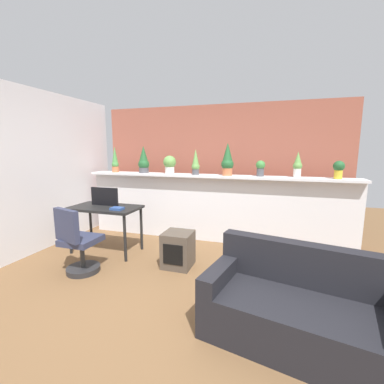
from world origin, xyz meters
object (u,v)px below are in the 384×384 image
(potted_plant_3, at_px, (196,163))
(potted_plant_6, at_px, (298,165))
(office_chair, at_px, (78,246))
(side_cube_shelf, at_px, (178,249))
(potted_plant_1, at_px, (144,161))
(potted_plant_2, at_px, (170,164))
(couch, at_px, (298,310))
(potted_plant_7, at_px, (339,169))
(potted_plant_0, at_px, (115,161))
(potted_plant_4, at_px, (228,160))
(desk, at_px, (105,212))
(potted_plant_5, at_px, (260,168))
(tv_monitor, at_px, (105,196))
(book_on_desk, at_px, (117,209))

(potted_plant_3, height_order, potted_plant_6, potted_plant_3)
(office_chair, height_order, side_cube_shelf, office_chair)
(potted_plant_1, bearing_deg, potted_plant_2, -3.05)
(potted_plant_2, relative_size, potted_plant_6, 0.81)
(potted_plant_6, relative_size, office_chair, 0.45)
(potted_plant_1, xyz_separation_m, couch, (2.63, -2.24, -1.16))
(potted_plant_1, relative_size, office_chair, 0.56)
(potted_plant_1, xyz_separation_m, potted_plant_7, (3.31, -0.05, -0.07))
(potted_plant_6, bearing_deg, potted_plant_0, -179.49)
(potted_plant_4, height_order, desk, potted_plant_4)
(potted_plant_2, xyz_separation_m, potted_plant_3, (0.51, -0.03, 0.03))
(potted_plant_4, xyz_separation_m, potted_plant_5, (0.55, 0.03, -0.12))
(potted_plant_2, relative_size, potted_plant_7, 1.20)
(potted_plant_3, bearing_deg, potted_plant_5, 2.61)
(potted_plant_1, xyz_separation_m, potted_plant_4, (1.61, -0.04, 0.03))
(potted_plant_7, xyz_separation_m, couch, (-0.68, -2.19, -1.08))
(potted_plant_0, xyz_separation_m, potted_plant_5, (2.76, 0.03, -0.08))
(office_chair, xyz_separation_m, couch, (2.70, -0.45, -0.11))
(potted_plant_1, height_order, tv_monitor, potted_plant_1)
(book_on_desk, bearing_deg, desk, 156.84)
(potted_plant_3, height_order, potted_plant_4, potted_plant_4)
(potted_plant_4, height_order, potted_plant_6, potted_plant_4)
(potted_plant_1, xyz_separation_m, tv_monitor, (-0.23, -0.94, -0.54))
(potted_plant_6, bearing_deg, desk, -160.86)
(potted_plant_4, xyz_separation_m, potted_plant_6, (1.12, 0.03, -0.06))
(potted_plant_5, bearing_deg, potted_plant_7, -2.06)
(potted_plant_5, distance_m, desk, 2.63)
(tv_monitor, bearing_deg, desk, -54.69)
(office_chair, relative_size, side_cube_shelf, 1.82)
(potted_plant_6, bearing_deg, potted_plant_3, -178.23)
(potted_plant_2, xyz_separation_m, office_chair, (-0.61, -1.76, -1.00))
(office_chair, distance_m, couch, 2.74)
(desk, bearing_deg, potted_plant_1, 80.36)
(potted_plant_1, distance_m, tv_monitor, 1.11)
(potted_plant_4, bearing_deg, office_chair, -133.86)
(potted_plant_5, distance_m, couch, 2.52)
(potted_plant_3, xyz_separation_m, couch, (1.58, -2.18, -1.13))
(tv_monitor, bearing_deg, potted_plant_5, 21.20)
(book_on_desk, height_order, couch, couch)
(potted_plant_7, bearing_deg, potted_plant_3, -179.76)
(desk, bearing_deg, office_chair, -81.96)
(office_chair, bearing_deg, couch, -9.57)
(potted_plant_0, relative_size, potted_plant_2, 1.51)
(potted_plant_5, height_order, potted_plant_6, potted_plant_6)
(side_cube_shelf, bearing_deg, office_chair, -153.29)
(office_chair, xyz_separation_m, side_cube_shelf, (1.19, 0.60, -0.14))
(potted_plant_4, relative_size, tv_monitor, 1.16)
(couch, bearing_deg, side_cube_shelf, 144.91)
(potted_plant_0, height_order, office_chair, potted_plant_0)
(potted_plant_6, height_order, side_cube_shelf, potted_plant_6)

